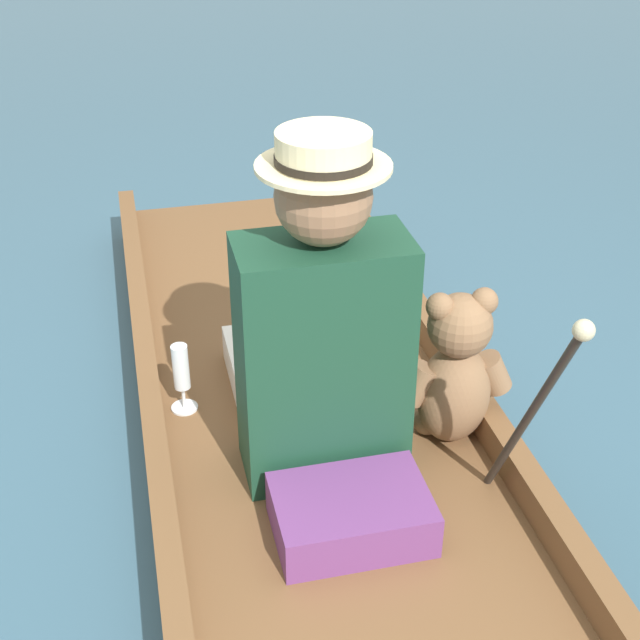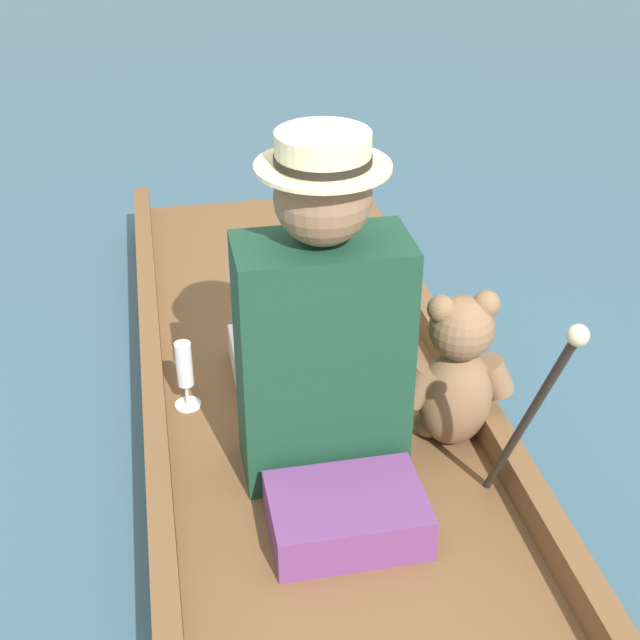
{
  "view_description": "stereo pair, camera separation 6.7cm",
  "coord_description": "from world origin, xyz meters",
  "px_view_note": "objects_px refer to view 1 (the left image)",
  "views": [
    {
      "loc": [
        -0.44,
        -1.8,
        1.64
      ],
      "look_at": [
        -0.02,
        -0.01,
        0.53
      ],
      "focal_mm": 50.0,
      "sensor_mm": 36.0,
      "label": 1
    },
    {
      "loc": [
        -0.37,
        -1.81,
        1.64
      ],
      "look_at": [
        -0.02,
        -0.01,
        0.53
      ],
      "focal_mm": 50.0,
      "sensor_mm": 36.0,
      "label": 2
    }
  ],
  "objects_px": {
    "teddy_bear": "(455,372)",
    "walking_cane": "(540,400)",
    "seated_person": "(317,337)",
    "wine_glass": "(181,372)"
  },
  "relations": [
    {
      "from": "wine_glass",
      "to": "walking_cane",
      "type": "distance_m",
      "value": 1.03
    },
    {
      "from": "seated_person",
      "to": "wine_glass",
      "type": "xyz_separation_m",
      "value": [
        -0.33,
        0.25,
        -0.22
      ]
    },
    {
      "from": "teddy_bear",
      "to": "walking_cane",
      "type": "xyz_separation_m",
      "value": [
        0.03,
        -0.39,
        0.18
      ]
    },
    {
      "from": "wine_glass",
      "to": "walking_cane",
      "type": "height_order",
      "value": "walking_cane"
    },
    {
      "from": "walking_cane",
      "to": "seated_person",
      "type": "bearing_deg",
      "value": 132.39
    },
    {
      "from": "seated_person",
      "to": "walking_cane",
      "type": "distance_m",
      "value": 0.58
    },
    {
      "from": "seated_person",
      "to": "walking_cane",
      "type": "relative_size",
      "value": 1.34
    },
    {
      "from": "seated_person",
      "to": "wine_glass",
      "type": "bearing_deg",
      "value": 147.16
    },
    {
      "from": "seated_person",
      "to": "teddy_bear",
      "type": "height_order",
      "value": "seated_person"
    },
    {
      "from": "seated_person",
      "to": "walking_cane",
      "type": "bearing_deg",
      "value": -43.32
    }
  ]
}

